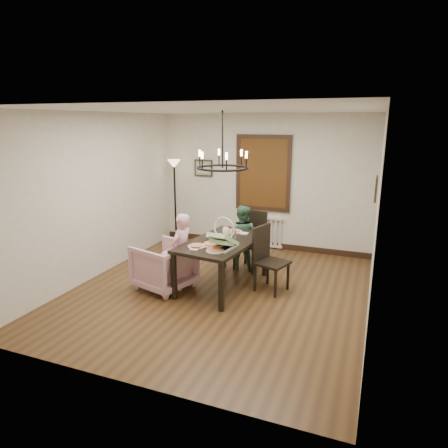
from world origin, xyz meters
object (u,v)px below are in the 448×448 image
Objects in this scene: dining_table at (223,246)px; armchair at (164,266)px; chair_far at (249,241)px; chair_right at (272,259)px; drinking_glass at (226,238)px; floor_lamp at (175,203)px; seated_man at (242,243)px; elderly_woman at (182,258)px; baby_bouncer at (223,238)px.

dining_table is 1.00m from armchair.
chair_far is 1.03m from chair_right.
drinking_glass is 2.82m from floor_lamp.
seated_man is 2.23m from floor_lamp.
armchair is 1.57m from seated_man.
elderly_woman is 0.79m from drinking_glass.
dining_table is 0.19m from drinking_glass.
seated_man is at bearing -146.62° from chair_far.
armchair is 2.61m from floor_lamp.
drinking_glass is at bearing 123.24° from chair_right.
chair_far is at bearing 158.55° from armchair.
chair_right is at bearing 135.13° from seated_man.
seated_man is (0.62, 1.18, -0.02)m from elderly_woman.
floor_lamp reaches higher than seated_man.
elderly_woman is at bearing 124.55° from chair_right.
drinking_glass is at bearing 93.30° from seated_man.
floor_lamp is at bearing 134.29° from drinking_glass.
floor_lamp is at bearing -28.90° from seated_man.
seated_man is at bearing -28.94° from floor_lamp.
elderly_woman reaches higher than drinking_glass.
floor_lamp reaches higher than elderly_woman.
chair_far reaches higher than armchair.
dining_table is 2.14× the size of armchair.
chair_right is 1.02× the size of elderly_woman.
chair_right is at bearing 116.92° from elderly_woman.
drinking_glass is at bearing -45.71° from floor_lamp.
floor_lamp is at bearing -140.11° from elderly_woman.
floor_lamp is (-2.68, 1.82, 0.37)m from chair_right.
elderly_woman is 0.87m from baby_bouncer.
armchair is at bearing -66.32° from floor_lamp.
chair_far is 2.14× the size of baby_bouncer.
dining_table is at bearing 130.23° from armchair.
chair_far reaches higher than elderly_woman.
dining_table is 0.99× the size of floor_lamp.
dining_table is 0.92m from seated_man.
baby_bouncer is at bearing 106.67° from armchair.
drinking_glass is (0.94, 0.33, 0.49)m from armchair.
elderly_woman is at bearing -178.91° from baby_bouncer.
chair_far is at bearing 97.73° from baby_bouncer.
seated_man is (0.89, 1.28, 0.12)m from armchair.
dining_table is 0.68m from elderly_woman.
drinking_glass is (-0.07, 0.31, -0.09)m from baby_bouncer.
chair_right reaches higher than seated_man.
drinking_glass is (-0.71, -0.20, 0.34)m from chair_right.
seated_man is at bearing 103.40° from baby_bouncer.
dining_table is at bearing 117.12° from chair_right.
chair_right is 1.26× the size of armchair.
chair_right is 0.59× the size of floor_lamp.
seated_man reaches higher than dining_table.
chair_far is at bearing -26.40° from floor_lamp.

